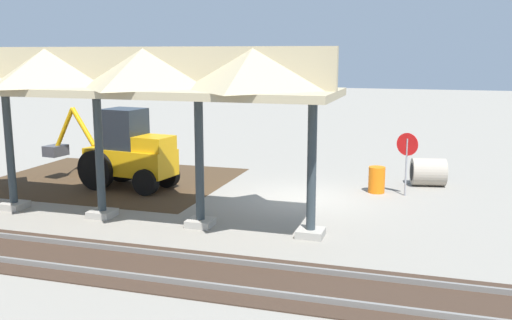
{
  "coord_description": "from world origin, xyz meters",
  "views": [
    {
      "loc": [
        -3.91,
        17.85,
        4.75
      ],
      "look_at": [
        0.97,
        1.94,
        1.6
      ],
      "focal_mm": 40.0,
      "sensor_mm": 36.0,
      "label": 1
    }
  ],
  "objects": [
    {
      "name": "ground_plane",
      "position": [
        0.0,
        0.0,
        0.0
      ],
      "size": [
        120.0,
        120.0,
        0.0
      ],
      "primitive_type": "plane",
      "color": "gray"
    },
    {
      "name": "dirt_work_zone",
      "position": [
        7.49,
        -0.62,
        0.0
      ],
      "size": [
        8.75,
        7.0,
        0.01
      ],
      "primitive_type": "cube",
      "color": "#42301E",
      "rests_on": "ground"
    },
    {
      "name": "platform_canopy",
      "position": [
        5.12,
        3.76,
        4.15
      ],
      "size": [
        13.62,
        3.2,
        4.9
      ],
      "color": "#9E998E",
      "rests_on": "ground"
    },
    {
      "name": "rail_tracks",
      "position": [
        0.0,
        7.0,
        0.03
      ],
      "size": [
        60.0,
        2.58,
        0.15
      ],
      "color": "slate",
      "rests_on": "ground"
    },
    {
      "name": "stop_sign",
      "position": [
        -3.25,
        -1.44,
        1.53
      ],
      "size": [
        0.71,
        0.33,
        2.13
      ],
      "color": "gray",
      "rests_on": "ground"
    },
    {
      "name": "backhoe",
      "position": [
        6.27,
        0.25,
        1.26
      ],
      "size": [
        5.45,
        2.08,
        2.82
      ],
      "color": "orange",
      "rests_on": "ground"
    },
    {
      "name": "dirt_mound",
      "position": [
        8.87,
        -1.52,
        0.0
      ],
      "size": [
        3.97,
        3.97,
        1.37
      ],
      "primitive_type": "cone",
      "color": "#42301E",
      "rests_on": "ground"
    },
    {
      "name": "concrete_pipe",
      "position": [
        -3.96,
        -3.23,
        0.5
      ],
      "size": [
        1.34,
        1.2,
        1.0
      ],
      "color": "#9E9384",
      "rests_on": "ground"
    },
    {
      "name": "traffic_barrel",
      "position": [
        -2.28,
        -1.59,
        0.45
      ],
      "size": [
        0.56,
        0.56,
        0.9
      ],
      "primitive_type": "cylinder",
      "color": "orange",
      "rests_on": "ground"
    }
  ]
}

